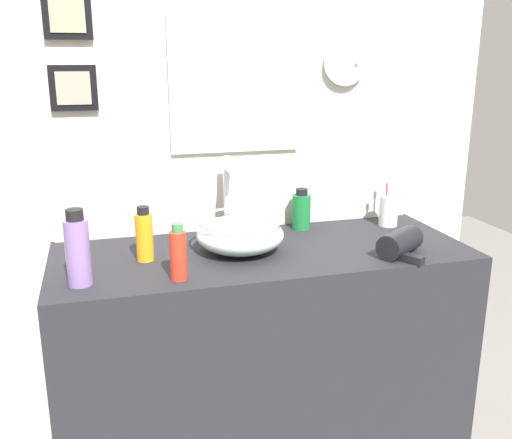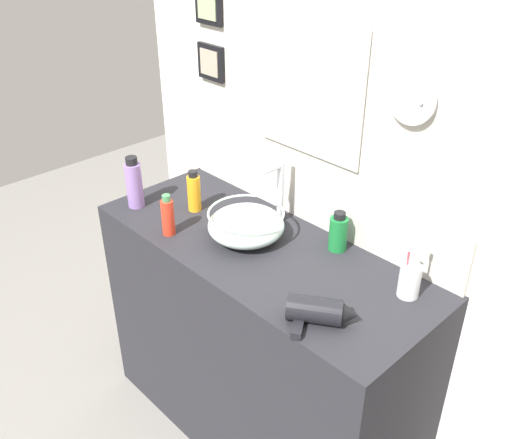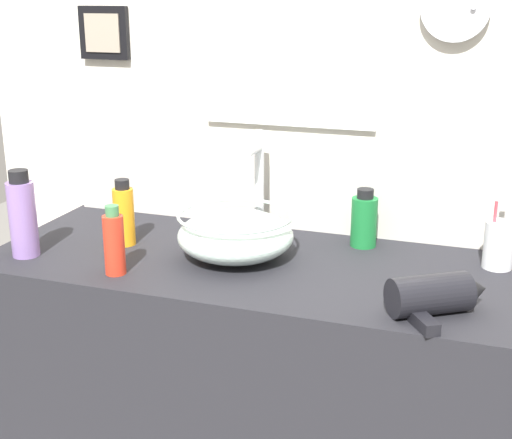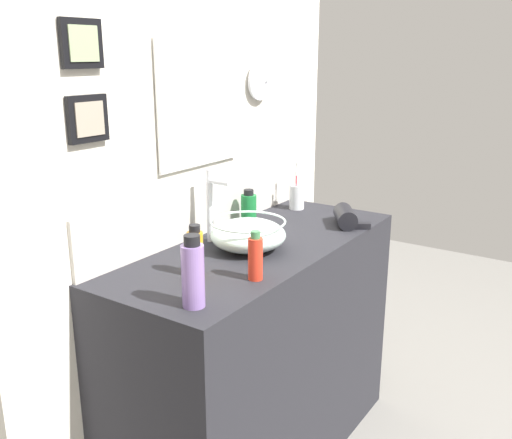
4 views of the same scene
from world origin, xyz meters
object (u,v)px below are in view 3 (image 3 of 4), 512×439
object	(u,v)px
glass_bowl_sink	(235,235)
toothbrush_cup	(499,244)
hair_drier	(437,295)
shampoo_bottle	(114,243)
faucet	(258,178)
lotion_bottle	(23,216)
spray_bottle	(125,214)
soap_dispenser	(364,220)

from	to	relation	value
glass_bowl_sink	toothbrush_cup	bearing A→B (deg)	13.18
hair_drier	shampoo_bottle	bearing A→B (deg)	-178.15
faucet	lotion_bottle	distance (m)	0.57
toothbrush_cup	spray_bottle	size ratio (longest dim) A/B	1.26
spray_bottle	soap_dispenser	bearing A→B (deg)	17.69
glass_bowl_sink	faucet	size ratio (longest dim) A/B	1.00
glass_bowl_sink	lotion_bottle	xyz separation A→B (m)	(-0.48, -0.15, 0.04)
lotion_bottle	hair_drier	bearing A→B (deg)	-0.58
glass_bowl_sink	faucet	xyz separation A→B (m)	(0.00, 0.16, 0.10)
faucet	shampoo_bottle	world-z (taller)	faucet
faucet	shampoo_bottle	bearing A→B (deg)	-122.53
lotion_bottle	shampoo_bottle	world-z (taller)	lotion_bottle
toothbrush_cup	lotion_bottle	bearing A→B (deg)	-165.06
faucet	lotion_bottle	bearing A→B (deg)	-147.05
hair_drier	lotion_bottle	bearing A→B (deg)	179.42
soap_dispenser	shampoo_bottle	distance (m)	0.60
soap_dispenser	toothbrush_cup	bearing A→B (deg)	-8.30
hair_drier	soap_dispenser	distance (m)	0.40
soap_dispenser	glass_bowl_sink	bearing A→B (deg)	-145.70
faucet	glass_bowl_sink	bearing A→B (deg)	-90.00
hair_drier	lotion_bottle	world-z (taller)	lotion_bottle
glass_bowl_sink	lotion_bottle	distance (m)	0.50
glass_bowl_sink	hair_drier	bearing A→B (deg)	-18.15
faucet	toothbrush_cup	bearing A→B (deg)	-2.59
glass_bowl_sink	shampoo_bottle	distance (m)	0.28
lotion_bottle	shampoo_bottle	xyz separation A→B (m)	(0.26, -0.03, -0.02)
lotion_bottle	shampoo_bottle	size ratio (longest dim) A/B	1.32
glass_bowl_sink	lotion_bottle	bearing A→B (deg)	-162.95
soap_dispenser	lotion_bottle	bearing A→B (deg)	-156.17
lotion_bottle	toothbrush_cup	bearing A→B (deg)	14.94
toothbrush_cup	shampoo_bottle	distance (m)	0.86
lotion_bottle	spray_bottle	size ratio (longest dim) A/B	1.26
glass_bowl_sink	soap_dispenser	bearing A→B (deg)	34.30
hair_drier	spray_bottle	size ratio (longest dim) A/B	1.26
soap_dispenser	shampoo_bottle	xyz separation A→B (m)	(-0.48, -0.36, 0.01)
shampoo_bottle	spray_bottle	xyz separation A→B (m)	(-0.07, 0.18, 0.00)
glass_bowl_sink	lotion_bottle	world-z (taller)	lotion_bottle
lotion_bottle	faucet	bearing A→B (deg)	32.95
hair_drier	spray_bottle	bearing A→B (deg)	168.25
hair_drier	shampoo_bottle	xyz separation A→B (m)	(-0.69, -0.02, 0.03)
hair_drier	soap_dispenser	xyz separation A→B (m)	(-0.21, 0.34, 0.03)
glass_bowl_sink	toothbrush_cup	size ratio (longest dim) A/B	1.30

